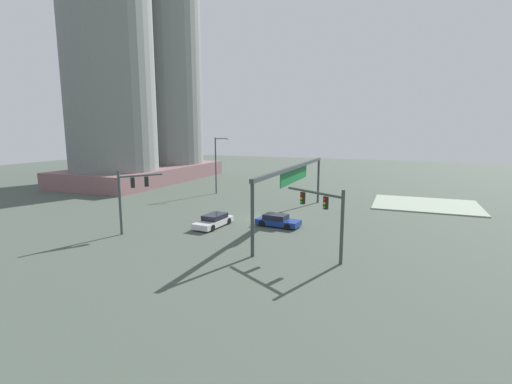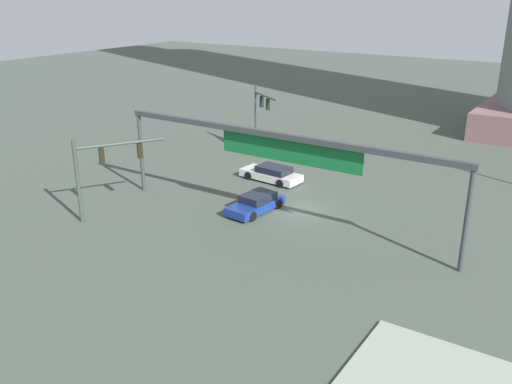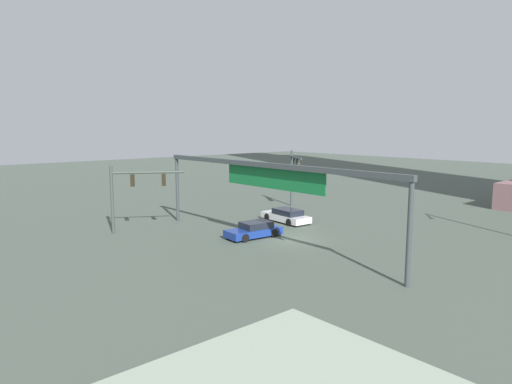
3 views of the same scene
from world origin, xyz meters
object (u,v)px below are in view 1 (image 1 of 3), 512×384
Objects in this scene: traffic_signal_near_corner at (130,191)px; streetlamp_curved_arm at (217,162)px; traffic_signal_opposite_side at (327,211)px; sedan_car_approaching at (214,221)px; sedan_car_waiting_far at (277,221)px.

streetlamp_curved_arm is at bearing 39.68° from traffic_signal_near_corner.
streetlamp_curved_arm reaches higher than traffic_signal_opposite_side.
traffic_signal_opposite_side is at bearing 71.57° from sedan_car_approaching.
sedan_car_waiting_far is (7.37, -11.93, -3.36)m from traffic_signal_near_corner.
sedan_car_waiting_far is (-15.14, -14.67, -4.28)m from streetlamp_curved_arm.
traffic_signal_opposite_side is at bearing -44.52° from sedan_car_waiting_far.
sedan_car_approaching is at bearing -17.86° from traffic_signal_near_corner.
traffic_signal_near_corner is at bearing -120.79° from streetlamp_curved_arm.
sedan_car_approaching is 1.10× the size of sedan_car_waiting_far.
streetlamp_curved_arm is 1.86× the size of sedan_car_waiting_far.
sedan_car_waiting_far is (7.60, 6.34, -3.11)m from traffic_signal_opposite_side.
traffic_signal_near_corner is 1.31× the size of sedan_car_waiting_far.
traffic_signal_opposite_side is 1.08× the size of sedan_car_approaching.
streetlamp_curved_arm is 20.09m from sedan_car_approaching.
traffic_signal_near_corner is 22.69m from streetlamp_curved_arm.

